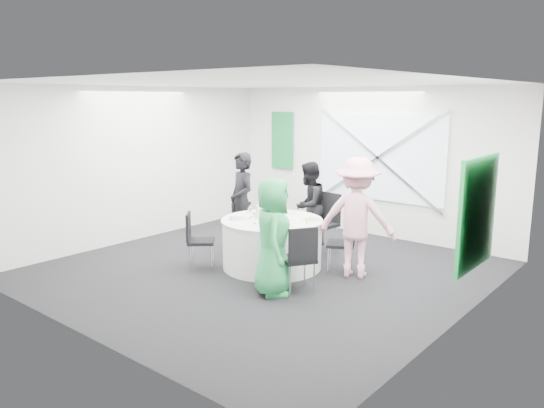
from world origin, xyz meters
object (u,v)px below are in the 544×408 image
Objects in this scene: person_woman_green at (273,237)px; clear_water_bottle at (259,212)px; banquet_table at (272,243)px; chair_back_right at (346,239)px; chair_back at (325,218)px; person_man_back at (309,205)px; chair_back_left at (244,223)px; person_man_back_left at (242,202)px; green_water_bottle at (280,212)px; chair_front_right at (300,254)px; person_woman_pink at (357,218)px; chair_front_left at (196,236)px.

clear_water_bottle is (-0.92, 0.77, 0.08)m from person_woman_green.
chair_back_right reaches higher than banquet_table.
chair_back is 0.67× the size of person_man_back.
person_woman_green is (1.71, -1.29, 0.31)m from chair_back_left.
person_man_back_left reaches higher than green_water_bottle.
clear_water_bottle is (-0.18, -0.10, 0.48)m from banquet_table.
chair_front_right is at bearing -57.24° from chair_back.
clear_water_bottle is at bearing -154.67° from green_water_bottle.
person_man_back_left is 2.23m from person_woman_pink.
chair_back_right is at bearing -147.49° from chair_front_right.
green_water_bottle is 1.20× the size of clear_water_bottle.
person_man_back is at bearing -49.93° from person_woman_pink.
person_man_back is 5.59× the size of clear_water_bottle.
chair_back is at bearing 55.49° from person_man_back_left.
green_water_bottle reaches higher than chair_back.
green_water_bottle is (0.99, 0.82, 0.38)m from chair_front_left.
person_woman_green reaches higher than person_man_back.
chair_back_right is 1.01× the size of chair_front_left.
banquet_table is at bearing 29.53° from clear_water_bottle.
person_man_back_left is (-1.19, -0.78, 0.25)m from chair_back.
chair_front_left reaches higher than chair_back_left.
chair_back_left is at bearing 161.06° from green_water_bottle.
chair_back_right is (1.01, 0.53, 0.13)m from banquet_table.
chair_back is 1.39m from chair_back_left.
clear_water_bottle is at bearing -8.33° from person_man_back.
person_man_back_left is at bearing 109.88° from chair_back_left.
banquet_table is 1.91× the size of chair_back_left.
person_woman_green is at bearing 14.64° from person_man_back.
person_woman_green is at bearing -16.96° from chair_front_right.
chair_back_right is at bearing 28.93° from green_water_bottle.
chair_front_right is 1.35m from clear_water_bottle.
person_man_back is at bearing -19.32° from chair_back_left.
person_woman_green reaches higher than chair_front_left.
green_water_bottle reaches higher than banquet_table.
person_woman_pink reaches higher than chair_front_left.
chair_front_left is 2.15m from person_man_back.
person_man_back_left reaches higher than chair_front_right.
person_man_back_left is 1.07× the size of person_woman_green.
banquet_table is 1.21m from chair_front_right.
green_water_bottle is at bearing -84.37° from chair_back.
green_water_bottle is 0.33m from clear_water_bottle.
person_woman_green reaches higher than chair_front_right.
person_woman_green is at bearing -49.62° from banquet_table.
green_water_bottle reaches higher than chair_back_right.
person_woman_pink is at bearing -101.00° from chair_front_left.
person_woman_pink is at bearing 51.60° from person_man_back.
banquet_table is 0.53m from clear_water_bottle.
clear_water_bottle is at bearing -89.73° from chair_back_right.
banquet_table is at bearing -161.55° from green_water_bottle.
chair_front_right is at bearing -89.54° from person_woman_green.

